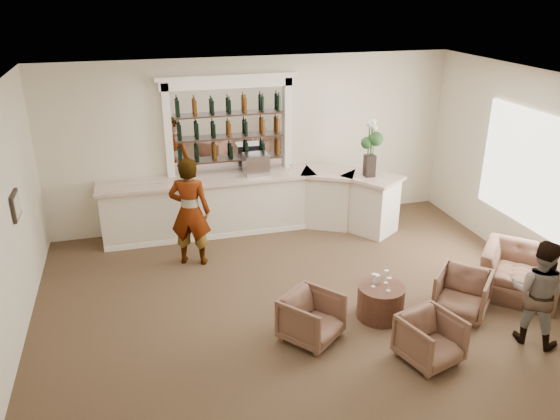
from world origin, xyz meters
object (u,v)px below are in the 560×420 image
object	(u,v)px
armchair_left	(312,318)
armchair_center	(430,339)
sommelier	(190,212)
guest	(538,292)
armchair_far	(522,273)
flower_vase	(371,144)
cocktail_table	(380,302)
bar_counter	(253,204)
espresso_machine	(256,164)
armchair_right	(462,293)

from	to	relation	value
armchair_left	armchair_center	bearing A→B (deg)	-71.44
sommelier	guest	world-z (taller)	sommelier
armchair_far	flower_vase	bearing A→B (deg)	158.65
armchair_left	armchair_far	distance (m)	3.52
cocktail_table	flower_vase	bearing A→B (deg)	70.22
bar_counter	armchair_far	distance (m)	4.91
cocktail_table	espresso_machine	size ratio (longest dim) A/B	1.49
armchair_right	armchair_far	xyz separation A→B (m)	(1.18, 0.22, 0.04)
cocktail_table	sommelier	size ratio (longest dim) A/B	0.35
bar_counter	armchair_center	bearing A→B (deg)	-74.14
bar_counter	armchair_far	size ratio (longest dim) A/B	4.91
armchair_left	armchair_center	size ratio (longest dim) A/B	1.03
bar_counter	armchair_left	world-z (taller)	bar_counter
sommelier	armchair_center	world-z (taller)	sommelier
armchair_left	armchair_right	bearing A→B (deg)	-38.28
armchair_left	sommelier	bearing A→B (deg)	77.10
armchair_center	armchair_far	world-z (taller)	armchair_far
bar_counter	guest	xyz separation A→B (m)	(2.85, -4.50, 0.18)
sommelier	guest	bearing A→B (deg)	159.80
armchair_left	armchair_center	world-z (taller)	armchair_left
bar_counter	sommelier	size ratio (longest dim) A/B	2.98
bar_counter	armchair_right	world-z (taller)	bar_counter
flower_vase	bar_counter	bearing A→B (deg)	164.69
espresso_machine	armchair_right	bearing A→B (deg)	-61.70
cocktail_table	armchair_center	size ratio (longest dim) A/B	0.96
guest	flower_vase	bearing A→B (deg)	-30.41
armchair_left	armchair_right	xyz separation A→B (m)	(2.33, 0.01, 0.00)
armchair_left	armchair_right	distance (m)	2.33
cocktail_table	armchair_right	distance (m)	1.22
armchair_left	armchair_center	distance (m)	1.57
armchair_far	espresso_machine	size ratio (longest dim) A/B	2.55
bar_counter	guest	bearing A→B (deg)	-57.69
armchair_center	armchair_far	bearing A→B (deg)	9.63
bar_counter	cocktail_table	world-z (taller)	bar_counter
cocktail_table	armchair_left	xyz separation A→B (m)	(-1.14, -0.24, 0.08)
sommelier	armchair_far	world-z (taller)	sommelier
sommelier	armchair_far	distance (m)	5.42
armchair_left	armchair_far	bearing A→B (deg)	-34.83
bar_counter	armchair_right	xyz separation A→B (m)	(2.31, -3.67, -0.24)
armchair_right	bar_counter	bearing A→B (deg)	166.79
cocktail_table	guest	distance (m)	2.10
cocktail_table	armchair_right	world-z (taller)	armchair_right
guest	armchair_far	size ratio (longest dim) A/B	1.29
cocktail_table	sommelier	world-z (taller)	sommelier
guest	armchair_center	xyz separation A→B (m)	(-1.56, -0.03, -0.43)
armchair_center	armchair_left	bearing A→B (deg)	130.63
flower_vase	armchair_far	bearing A→B (deg)	-64.80
espresso_machine	flower_vase	world-z (taller)	flower_vase
sommelier	armchair_left	world-z (taller)	sommelier
bar_counter	flower_vase	size ratio (longest dim) A/B	5.18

